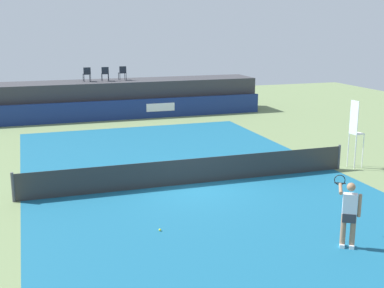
{
  "coord_description": "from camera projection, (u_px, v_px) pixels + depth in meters",
  "views": [
    {
      "loc": [
        -5.61,
        -16.91,
        5.72
      ],
      "look_at": [
        0.64,
        2.0,
        1.0
      ],
      "focal_mm": 47.65,
      "sensor_mm": 36.0,
      "label": 1
    }
  ],
  "objects": [
    {
      "name": "ground_plane",
      "position": [
        170.0,
        163.0,
        21.43
      ],
      "size": [
        48.0,
        48.0,
        0.0
      ],
      "primitive_type": "plane",
      "color": "#6B7F51"
    },
    {
      "name": "court_inner",
      "position": [
        193.0,
        184.0,
        18.65
      ],
      "size": [
        12.0,
        22.0,
        0.0
      ],
      "primitive_type": "cube",
      "color": "#16597A",
      "rests_on": "ground"
    },
    {
      "name": "sponsor_wall",
      "position": [
        123.0,
        110.0,
        30.99
      ],
      "size": [
        18.0,
        0.22,
        1.2
      ],
      "color": "navy",
      "rests_on": "ground"
    },
    {
      "name": "spectator_platform",
      "position": [
        117.0,
        98.0,
        32.54
      ],
      "size": [
        18.0,
        2.8,
        2.2
      ],
      "primitive_type": "cube",
      "color": "#38383D",
      "rests_on": "ground"
    },
    {
      "name": "spectator_chair_far_left",
      "position": [
        87.0,
        74.0,
        31.57
      ],
      "size": [
        0.46,
        0.46,
        0.89
      ],
      "color": "#1E232D",
      "rests_on": "spectator_platform"
    },
    {
      "name": "spectator_chair_left",
      "position": [
        105.0,
        73.0,
        31.85
      ],
      "size": [
        0.47,
        0.47,
        0.89
      ],
      "color": "#1E232D",
      "rests_on": "spectator_platform"
    },
    {
      "name": "spectator_chair_center",
      "position": [
        122.0,
        72.0,
        32.37
      ],
      "size": [
        0.45,
        0.45,
        0.89
      ],
      "color": "#1E232D",
      "rests_on": "spectator_platform"
    },
    {
      "name": "umpire_chair",
      "position": [
        355.0,
        130.0,
        20.37
      ],
      "size": [
        0.49,
        0.49,
        2.76
      ],
      "color": "white",
      "rests_on": "ground"
    },
    {
      "name": "tennis_net",
      "position": [
        193.0,
        171.0,
        18.54
      ],
      "size": [
        12.4,
        0.02,
        0.95
      ],
      "primitive_type": "cube",
      "color": "#2D2D2D",
      "rests_on": "ground"
    },
    {
      "name": "net_post_near",
      "position": [
        13.0,
        187.0,
        16.65
      ],
      "size": [
        0.1,
        0.1,
        1.0
      ],
      "primitive_type": "cylinder",
      "color": "#4C4C51",
      "rests_on": "ground"
    },
    {
      "name": "net_post_far",
      "position": [
        339.0,
        157.0,
        20.43
      ],
      "size": [
        0.1,
        0.1,
        1.0
      ],
      "primitive_type": "cylinder",
      "color": "#4C4C51",
      "rests_on": "ground"
    },
    {
      "name": "tennis_player",
      "position": [
        349.0,
        212.0,
        13.16
      ],
      "size": [
        0.71,
        1.25,
        1.77
      ],
      "color": "white",
      "rests_on": "court_inner"
    },
    {
      "name": "tennis_ball",
      "position": [
        160.0,
        230.0,
        14.38
      ],
      "size": [
        0.07,
        0.07,
        0.07
      ],
      "primitive_type": "sphere",
      "color": "#D8EA33",
      "rests_on": "court_inner"
    }
  ]
}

